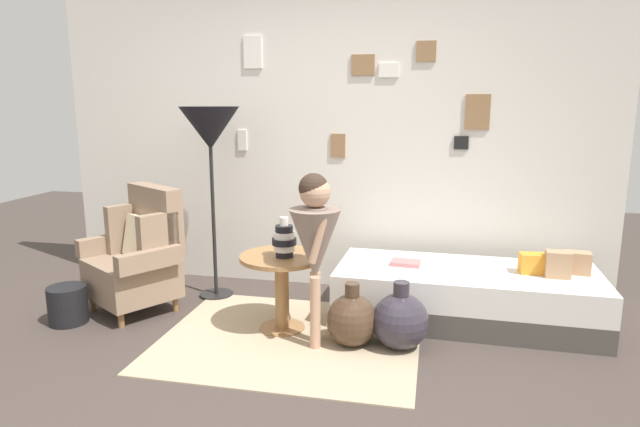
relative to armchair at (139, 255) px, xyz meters
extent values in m
plane|color=#423833|center=(1.31, -1.02, -0.44)|extent=(12.00, 12.00, 0.00)
cube|color=silver|center=(1.31, 0.93, 0.86)|extent=(4.80, 0.10, 2.60)
cube|color=olive|center=(2.13, 0.87, 1.57)|extent=(0.16, 0.02, 0.16)
cube|color=beige|center=(2.13, 0.87, 1.57)|extent=(0.12, 0.01, 0.13)
cube|color=black|center=(2.44, 0.87, 0.85)|extent=(0.11, 0.02, 0.11)
cube|color=#B2B2AA|center=(2.44, 0.87, 0.85)|extent=(0.09, 0.01, 0.08)
cube|color=white|center=(0.68, 0.87, 1.59)|extent=(0.16, 0.02, 0.27)
cube|color=beige|center=(0.68, 0.87, 1.59)|extent=(0.12, 0.01, 0.21)
cube|color=olive|center=(1.62, 0.87, 1.48)|extent=(0.19, 0.02, 0.17)
cube|color=#5B5B58|center=(1.62, 0.87, 1.48)|extent=(0.15, 0.01, 0.13)
cube|color=olive|center=(2.55, 0.87, 1.10)|extent=(0.19, 0.02, 0.28)
cube|color=gray|center=(2.55, 0.87, 1.10)|extent=(0.15, 0.01, 0.22)
cube|color=olive|center=(1.42, 0.87, 0.81)|extent=(0.12, 0.02, 0.20)
cube|color=gray|center=(1.42, 0.87, 0.81)|extent=(0.10, 0.01, 0.15)
cube|color=white|center=(1.84, 0.87, 1.43)|extent=(0.16, 0.02, 0.11)
cube|color=#5A5A5A|center=(1.84, 0.87, 1.43)|extent=(0.13, 0.01, 0.09)
cube|color=white|center=(0.56, 0.87, 0.85)|extent=(0.08, 0.02, 0.18)
cube|color=#A5A5A1|center=(0.56, 0.87, 0.85)|extent=(0.06, 0.01, 0.14)
cube|color=tan|center=(1.30, -0.31, -0.43)|extent=(1.76, 1.45, 0.01)
cylinder|color=olive|center=(-0.36, -0.12, -0.38)|extent=(0.04, 0.04, 0.12)
cylinder|color=olive|center=(0.05, -0.38, -0.38)|extent=(0.04, 0.04, 0.12)
cylinder|color=olive|center=(-0.12, 0.26, -0.38)|extent=(0.04, 0.04, 0.12)
cylinder|color=olive|center=(0.29, 0.00, -0.38)|extent=(0.04, 0.04, 0.12)
cube|color=#8C725B|center=(-0.04, -0.06, -0.17)|extent=(0.81, 0.79, 0.30)
cube|color=#8C725B|center=(0.09, 0.14, 0.26)|extent=(0.58, 0.44, 0.55)
cube|color=#8C725B|center=(-0.20, 0.16, 0.17)|extent=(0.23, 0.30, 0.39)
cube|color=#8C725B|center=(0.23, -0.12, 0.17)|extent=(0.23, 0.30, 0.39)
cube|color=#8C725B|center=(-0.33, 0.10, 0.05)|extent=(0.35, 0.47, 0.14)
cube|color=#8C725B|center=(0.23, -0.25, 0.05)|extent=(0.35, 0.47, 0.14)
cube|color=beige|center=(0.01, 0.02, 0.14)|extent=(0.39, 0.33, 0.33)
cube|color=#4C4742|center=(2.50, 0.29, -0.35)|extent=(1.92, 0.85, 0.18)
cube|color=white|center=(2.50, 0.29, -0.15)|extent=(1.92, 0.85, 0.22)
cube|color=tan|center=(3.27, 0.35, 0.04)|extent=(0.19, 0.14, 0.16)
cube|color=tan|center=(3.11, 0.23, 0.06)|extent=(0.17, 0.13, 0.19)
cube|color=orange|center=(2.95, 0.29, 0.03)|extent=(0.19, 0.13, 0.15)
cylinder|color=#9E7042|center=(1.20, -0.16, -0.43)|extent=(0.33, 0.33, 0.02)
cylinder|color=#9E7042|center=(1.20, -0.16, -0.17)|extent=(0.10, 0.10, 0.51)
cylinder|color=#9E7042|center=(1.20, -0.16, 0.10)|extent=(0.59, 0.59, 0.03)
cylinder|color=black|center=(1.23, -0.19, 0.14)|extent=(0.12, 0.12, 0.04)
cylinder|color=white|center=(1.23, -0.19, 0.18)|extent=(0.15, 0.15, 0.04)
cylinder|color=black|center=(1.23, -0.19, 0.23)|extent=(0.17, 0.17, 0.04)
cylinder|color=white|center=(1.23, -0.19, 0.27)|extent=(0.15, 0.15, 0.04)
cylinder|color=black|center=(1.23, -0.19, 0.32)|extent=(0.12, 0.12, 0.04)
cylinder|color=white|center=(1.23, -0.19, 0.37)|extent=(0.06, 0.06, 0.06)
cylinder|color=black|center=(0.46, 0.40, -0.43)|extent=(0.28, 0.28, 0.02)
cylinder|color=black|center=(0.46, 0.40, 0.32)|extent=(0.03, 0.03, 1.48)
cone|color=black|center=(0.46, 0.40, 0.97)|extent=(0.48, 0.48, 0.34)
cylinder|color=tan|center=(1.51, -0.42, -0.19)|extent=(0.07, 0.07, 0.50)
cylinder|color=tan|center=(1.48, -0.32, -0.19)|extent=(0.07, 0.07, 0.50)
cone|color=gray|center=(1.49, -0.37, 0.26)|extent=(0.34, 0.34, 0.47)
cylinder|color=gray|center=(1.49, -0.37, 0.42)|extent=(0.17, 0.17, 0.18)
cylinder|color=tan|center=(1.54, -0.48, 0.33)|extent=(0.14, 0.08, 0.32)
cylinder|color=tan|center=(1.49, -0.25, 0.33)|extent=(0.14, 0.08, 0.32)
sphere|color=tan|center=(1.49, -0.37, 0.61)|extent=(0.20, 0.20, 0.20)
sphere|color=#38281E|center=(1.48, -0.37, 0.64)|extent=(0.19, 0.19, 0.19)
cube|color=#B97375|center=(2.05, 0.31, -0.02)|extent=(0.23, 0.18, 0.03)
sphere|color=#473323|center=(1.73, -0.31, -0.26)|extent=(0.35, 0.35, 0.35)
cylinder|color=#473323|center=(1.73, -0.31, -0.05)|extent=(0.10, 0.10, 0.09)
sphere|color=#332D38|center=(2.05, -0.29, -0.25)|extent=(0.38, 0.38, 0.38)
cylinder|color=#332D38|center=(2.05, -0.29, -0.02)|extent=(0.11, 0.11, 0.09)
cylinder|color=black|center=(-0.39, -0.37, -0.30)|extent=(0.28, 0.28, 0.28)
camera|label=1|loc=(2.24, -3.71, 1.17)|focal=30.53mm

